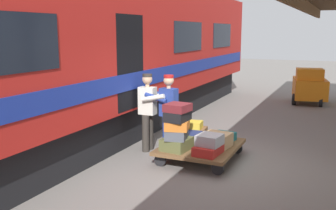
% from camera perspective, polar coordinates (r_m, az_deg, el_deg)
% --- Properties ---
extents(ground_plane, '(60.00, 60.00, 0.00)m').
position_cam_1_polar(ground_plane, '(7.94, 8.48, -8.56)').
color(ground_plane, slate).
extents(train_car, '(3.02, 19.17, 4.00)m').
position_cam_1_polar(train_car, '(9.18, -13.69, 7.02)').
color(train_car, '#B21E19').
rests_on(train_car, ground_plane).
extents(luggage_cart, '(1.46, 1.76, 0.31)m').
position_cam_1_polar(luggage_cart, '(8.09, 4.78, -6.14)').
color(luggage_cart, brown).
rests_on(luggage_cart, ground_plane).
extents(suitcase_teal_softside, '(0.49, 0.55, 0.17)m').
position_cam_1_polar(suitcase_teal_softside, '(8.40, 8.02, -4.65)').
color(suitcase_teal_softside, '#1E666B').
rests_on(suitcase_teal_softside, luggage_cart).
extents(suitcase_olive_duffel, '(0.55, 0.62, 0.23)m').
position_cam_1_polar(suitcase_olive_duffel, '(7.73, 1.28, -5.68)').
color(suitcase_olive_duffel, brown).
rests_on(suitcase_olive_duffel, luggage_cart).
extents(suitcase_red_plastic, '(0.47, 0.67, 0.17)m').
position_cam_1_polar(suitcase_red_plastic, '(7.51, 5.93, -6.47)').
color(suitcase_red_plastic, '#AD231E').
rests_on(suitcase_red_plastic, luggage_cart).
extents(suitcase_brown_leather, '(0.55, 0.60, 0.21)m').
position_cam_1_polar(suitcase_brown_leather, '(8.60, 3.81, -4.07)').
color(suitcase_brown_leather, brown).
rests_on(suitcase_brown_leather, luggage_cart).
extents(suitcase_tan_vintage, '(0.58, 0.63, 0.28)m').
position_cam_1_polar(suitcase_tan_vintage, '(7.94, 7.04, -5.14)').
color(suitcase_tan_vintage, tan).
rests_on(suitcase_tan_vintage, luggage_cart).
extents(suitcase_navy_fabric, '(0.55, 0.62, 0.23)m').
position_cam_1_polar(suitcase_navy_fabric, '(8.16, 2.61, -4.82)').
color(suitcase_navy_fabric, navy).
rests_on(suitcase_navy_fabric, luggage_cart).
extents(suitcase_slate_roller, '(0.47, 0.57, 0.19)m').
position_cam_1_polar(suitcase_slate_roller, '(7.63, 1.25, -4.24)').
color(suitcase_slate_roller, '#4C515B').
rests_on(suitcase_slate_roller, suitcase_olive_duffel).
extents(suitcase_yellow_case, '(0.37, 0.41, 0.15)m').
position_cam_1_polar(suitcase_yellow_case, '(8.52, 3.82, -2.93)').
color(suitcase_yellow_case, gold).
rests_on(suitcase_yellow_case, suitcase_brown_leather).
extents(suitcase_gray_aluminum, '(0.48, 0.48, 0.21)m').
position_cam_1_polar(suitcase_gray_aluminum, '(7.47, 6.09, -5.08)').
color(suitcase_gray_aluminum, '#9EA0A5').
rests_on(suitcase_gray_aluminum, suitcase_red_plastic).
extents(suitcase_orange_carryall, '(0.54, 0.58, 0.17)m').
position_cam_1_polar(suitcase_orange_carryall, '(7.57, 1.35, -2.94)').
color(suitcase_orange_carryall, '#CC6B23').
rests_on(suitcase_orange_carryall, suitcase_slate_roller).
extents(suitcase_black_hardshell, '(0.39, 0.54, 0.19)m').
position_cam_1_polar(suitcase_black_hardshell, '(7.53, 1.40, -1.62)').
color(suitcase_black_hardshell, black).
rests_on(suitcase_black_hardshell, suitcase_orange_carryall).
extents(suitcase_maroon_trunk, '(0.48, 0.49, 0.15)m').
position_cam_1_polar(suitcase_maroon_trunk, '(7.47, 1.39, -0.38)').
color(suitcase_maroon_trunk, maroon).
rests_on(suitcase_maroon_trunk, suitcase_black_hardshell).
extents(porter_in_overalls, '(0.70, 0.48, 1.70)m').
position_cam_1_polar(porter_in_overalls, '(8.34, -0.03, -0.91)').
color(porter_in_overalls, navy).
rests_on(porter_in_overalls, ground_plane).
extents(porter_by_door, '(0.66, 0.42, 1.70)m').
position_cam_1_polar(porter_by_door, '(8.52, -2.88, -0.66)').
color(porter_by_door, '#332D28').
rests_on(porter_by_door, ground_plane).
extents(baggage_tug, '(1.39, 1.87, 1.30)m').
position_cam_1_polar(baggage_tug, '(15.13, 19.94, 2.57)').
color(baggage_tug, orange).
rests_on(baggage_tug, ground_plane).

